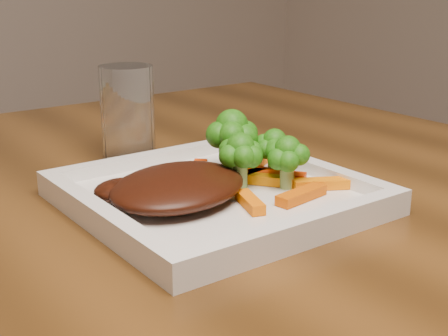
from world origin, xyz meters
TOP-DOWN VIEW (x-y plane):
  - plate at (0.11, -0.02)m, footprint 0.27×0.27m
  - steak at (0.07, -0.01)m, footprint 0.18×0.16m
  - broccoli_0 at (0.16, 0.03)m, footprint 0.09×0.09m
  - broccoli_1 at (0.19, -0.01)m, footprint 0.05×0.05m
  - broccoli_2 at (0.18, -0.05)m, footprint 0.06×0.06m
  - broccoli_3 at (0.14, -0.02)m, footprint 0.06×0.06m
  - carrot_0 at (0.16, -0.08)m, footprint 0.06×0.02m
  - carrot_1 at (0.20, -0.07)m, footprint 0.06×0.04m
  - carrot_2 at (0.11, -0.07)m, footprint 0.03×0.05m
  - carrot_3 at (0.21, 0.04)m, footprint 0.06×0.04m
  - carrot_4 at (0.13, 0.05)m, footprint 0.05×0.05m
  - carrot_5 at (0.17, -0.03)m, footprint 0.04×0.05m
  - carrot_6 at (0.16, -0.01)m, footprint 0.05×0.02m
  - drinking_glass at (0.11, 0.17)m, footprint 0.08×0.08m
  - carrot_7 at (0.18, -0.02)m, footprint 0.05×0.06m

SIDE VIEW (x-z plane):
  - plate at x=0.11m, z-range 0.75..0.76m
  - carrot_0 at x=0.16m, z-range 0.76..0.77m
  - carrot_1 at x=0.20m, z-range 0.76..0.77m
  - carrot_2 at x=0.11m, z-range 0.76..0.77m
  - carrot_3 at x=0.21m, z-range 0.76..0.77m
  - carrot_4 at x=0.13m, z-range 0.76..0.77m
  - carrot_5 at x=0.17m, z-range 0.76..0.77m
  - carrot_6 at x=0.16m, z-range 0.76..0.77m
  - carrot_7 at x=0.18m, z-range 0.76..0.77m
  - steak at x=0.07m, z-range 0.76..0.79m
  - broccoli_2 at x=0.18m, z-range 0.76..0.82m
  - broccoli_3 at x=0.14m, z-range 0.76..0.82m
  - broccoli_1 at x=0.19m, z-range 0.76..0.83m
  - broccoli_0 at x=0.16m, z-range 0.76..0.83m
  - drinking_glass at x=0.11m, z-range 0.75..0.87m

